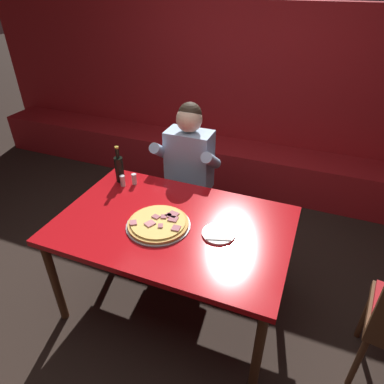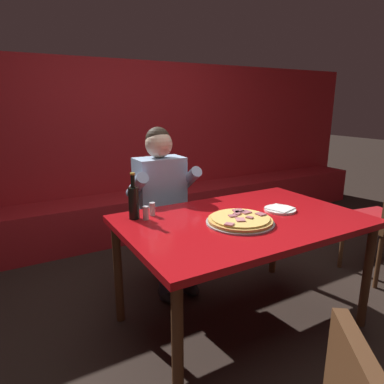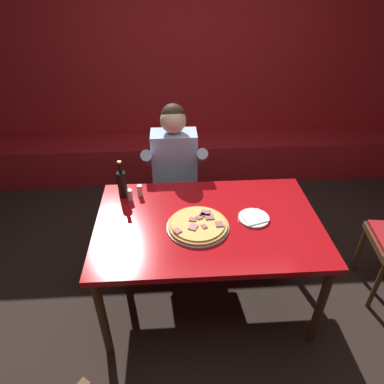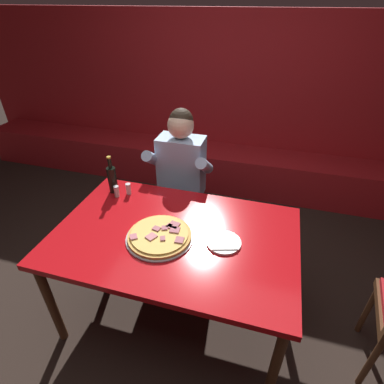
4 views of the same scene
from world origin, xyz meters
name	(u,v)px [view 3 (image 3 of 4)]	position (x,y,z in m)	size (l,w,h in m)	color
ground_plane	(206,294)	(0.00, 0.00, 0.00)	(24.00, 24.00, 0.00)	black
booth_wall_panel	(190,90)	(0.00, 2.18, 0.95)	(6.80, 0.16, 1.90)	#A3191E
booth_bench	(191,157)	(0.00, 1.86, 0.23)	(6.46, 0.48, 0.46)	#A3191E
main_dining_table	(208,229)	(0.00, 0.00, 0.68)	(1.51, 0.98, 0.75)	#4C2D19
pizza	(198,225)	(-0.07, -0.06, 0.77)	(0.41, 0.41, 0.05)	#9E9EA3
plate_white_paper	(254,218)	(0.31, 0.00, 0.76)	(0.21, 0.21, 0.02)	white
beer_bottle	(122,183)	(-0.60, 0.33, 0.86)	(0.07, 0.07, 0.29)	black
shaker_oregano	(130,195)	(-0.54, 0.28, 0.79)	(0.04, 0.04, 0.09)	silver
shaker_red_pepper_flakes	(140,191)	(-0.47, 0.33, 0.79)	(0.04, 0.04, 0.09)	silver
diner_seated_blue_shirt	(175,173)	(-0.21, 0.71, 0.71)	(0.53, 0.53, 1.27)	black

